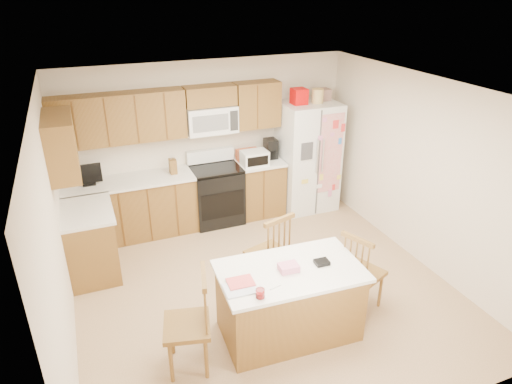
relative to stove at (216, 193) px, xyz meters
name	(u,v)px	position (x,y,z in m)	size (l,w,h in m)	color
ground	(263,287)	(0.00, -1.94, -0.47)	(4.50, 4.50, 0.00)	olive
room_shell	(264,184)	(0.00, -1.94, 0.97)	(4.60, 4.60, 2.52)	beige
cabinetry	(153,181)	(-0.98, -0.15, 0.44)	(3.36, 1.56, 2.15)	brown
stove	(216,193)	(0.00, 0.00, 0.00)	(0.76, 0.65, 1.13)	black
refrigerator	(307,155)	(1.57, -0.06, 0.45)	(0.90, 0.79, 2.04)	white
island	(289,301)	(-0.05, -2.78, -0.06)	(1.55, 0.96, 0.91)	brown
windsor_chair_left	(190,324)	(-1.16, -2.85, 0.04)	(0.54, 0.56, 1.09)	brown
windsor_chair_back	(270,254)	(0.07, -1.99, 0.04)	(0.57, 0.55, 1.08)	brown
windsor_chair_right	(361,273)	(0.91, -2.69, 0.00)	(0.55, 0.56, 1.01)	brown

